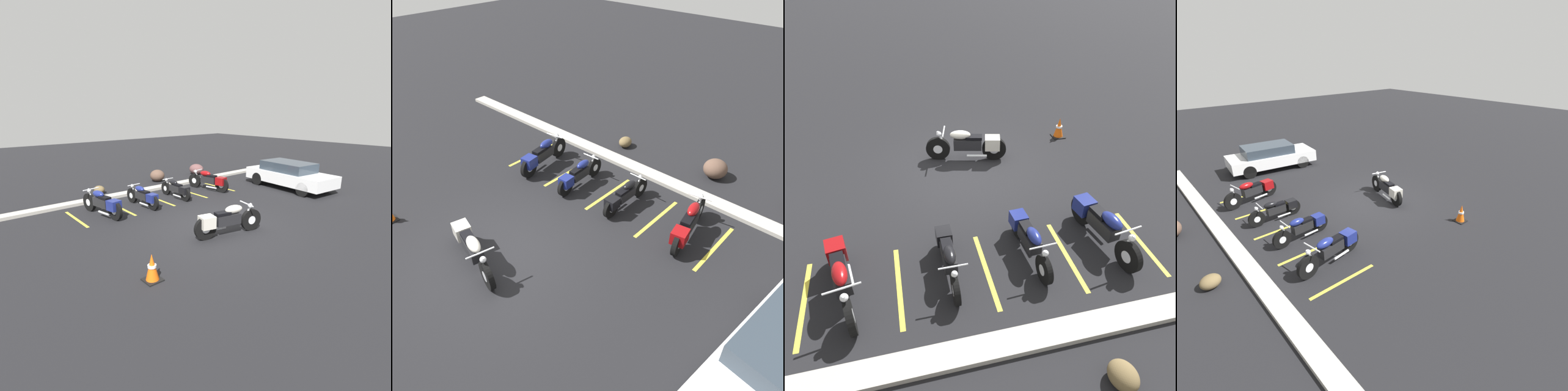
% 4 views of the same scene
% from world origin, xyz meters
% --- Properties ---
extents(ground, '(60.00, 60.00, 0.00)m').
position_xyz_m(ground, '(0.00, 0.00, 0.00)').
color(ground, black).
extents(motorcycle_cream_featured, '(2.34, 0.91, 0.94)m').
position_xyz_m(motorcycle_cream_featured, '(-0.30, -0.59, 0.50)').
color(motorcycle_cream_featured, black).
rests_on(motorcycle_cream_featured, ground).
extents(parked_bike_0, '(0.76, 2.31, 0.91)m').
position_xyz_m(parked_bike_0, '(-2.35, 3.56, 0.48)').
color(parked_bike_0, black).
rests_on(parked_bike_0, ground).
extents(parked_bike_1, '(0.58, 2.06, 0.81)m').
position_xyz_m(parked_bike_1, '(-0.66, 3.56, 0.43)').
color(parked_bike_1, black).
rests_on(parked_bike_1, ground).
extents(parked_bike_2, '(0.56, 1.99, 0.78)m').
position_xyz_m(parked_bike_2, '(1.09, 3.67, 0.42)').
color(parked_bike_2, black).
rests_on(parked_bike_2, ground).
extents(parked_bike_3, '(0.79, 2.30, 0.91)m').
position_xyz_m(parked_bike_3, '(3.16, 3.74, 0.48)').
color(parked_bike_3, black).
rests_on(parked_bike_3, ground).
extents(car_white, '(2.27, 4.47, 1.29)m').
position_xyz_m(car_white, '(6.45, 1.50, 0.68)').
color(car_white, black).
rests_on(car_white, ground).
extents(concrete_curb, '(18.00, 0.50, 0.12)m').
position_xyz_m(concrete_curb, '(0.00, 5.62, 0.06)').
color(concrete_curb, '#A8A399').
rests_on(concrete_curb, ground).
extents(landscape_rock_0, '(0.78, 0.78, 0.64)m').
position_xyz_m(landscape_rock_0, '(2.31, 6.98, 0.32)').
color(landscape_rock_0, brown).
rests_on(landscape_rock_0, ground).
extents(landscape_rock_1, '(0.54, 0.62, 0.37)m').
position_xyz_m(landscape_rock_1, '(-1.15, 6.64, 0.18)').
color(landscape_rock_1, brown).
rests_on(landscape_rock_1, ground).
extents(landscape_rock_2, '(0.95, 1.05, 0.62)m').
position_xyz_m(landscape_rock_2, '(5.16, 7.01, 0.31)').
color(landscape_rock_2, brown).
rests_on(landscape_rock_2, ground).
extents(traffic_cone, '(0.40, 0.40, 0.66)m').
position_xyz_m(traffic_cone, '(-3.44, -1.31, 0.31)').
color(traffic_cone, black).
rests_on(traffic_cone, ground).
extents(stall_line_0, '(0.10, 2.10, 0.00)m').
position_xyz_m(stall_line_0, '(-3.26, 3.87, 0.00)').
color(stall_line_0, gold).
rests_on(stall_line_0, ground).
extents(stall_line_1, '(0.10, 2.10, 0.00)m').
position_xyz_m(stall_line_1, '(-1.46, 3.87, 0.00)').
color(stall_line_1, gold).
rests_on(stall_line_1, ground).
extents(stall_line_2, '(0.10, 2.10, 0.00)m').
position_xyz_m(stall_line_2, '(0.34, 3.87, 0.00)').
color(stall_line_2, gold).
rests_on(stall_line_2, ground).
extents(stall_line_3, '(0.10, 2.10, 0.00)m').
position_xyz_m(stall_line_3, '(2.14, 3.87, 0.00)').
color(stall_line_3, gold).
rests_on(stall_line_3, ground).
extents(stall_line_4, '(0.10, 2.10, 0.00)m').
position_xyz_m(stall_line_4, '(3.94, 3.87, 0.00)').
color(stall_line_4, gold).
rests_on(stall_line_4, ground).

